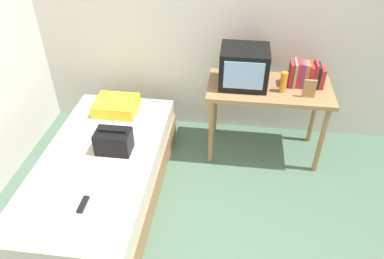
{
  "coord_description": "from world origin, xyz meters",
  "views": [
    {
      "loc": [
        0.12,
        -1.56,
        2.52
      ],
      "look_at": [
        -0.21,
        1.01,
        0.59
      ],
      "focal_mm": 34.58,
      "sensor_mm": 36.0,
      "label": 1
    }
  ],
  "objects_px": {
    "water_bottle": "(284,82)",
    "remote_dark": "(83,204)",
    "desk": "(268,96)",
    "tv": "(244,67)",
    "picture_frame": "(309,89)",
    "pillow": "(116,106)",
    "book_row": "(306,75)",
    "handbag": "(114,141)",
    "magazine": "(66,182)",
    "bed": "(102,176)"
  },
  "relations": [
    {
      "from": "tv",
      "to": "remote_dark",
      "type": "height_order",
      "value": "tv"
    },
    {
      "from": "bed",
      "to": "water_bottle",
      "type": "distance_m",
      "value": 1.84
    },
    {
      "from": "pillow",
      "to": "book_row",
      "type": "bearing_deg",
      "value": 5.77
    },
    {
      "from": "desk",
      "to": "book_row",
      "type": "bearing_deg",
      "value": 10.77
    },
    {
      "from": "tv",
      "to": "pillow",
      "type": "relative_size",
      "value": 1.08
    },
    {
      "from": "desk",
      "to": "water_bottle",
      "type": "xyz_separation_m",
      "value": [
        0.11,
        -0.08,
        0.2
      ]
    },
    {
      "from": "picture_frame",
      "to": "desk",
      "type": "bearing_deg",
      "value": 155.66
    },
    {
      "from": "tv",
      "to": "book_row",
      "type": "height_order",
      "value": "tv"
    },
    {
      "from": "bed",
      "to": "pillow",
      "type": "relative_size",
      "value": 4.9
    },
    {
      "from": "tv",
      "to": "desk",
      "type": "bearing_deg",
      "value": -2.24
    },
    {
      "from": "picture_frame",
      "to": "pillow",
      "type": "bearing_deg",
      "value": 179.11
    },
    {
      "from": "desk",
      "to": "magazine",
      "type": "relative_size",
      "value": 4.0
    },
    {
      "from": "book_row",
      "to": "picture_frame",
      "type": "relative_size",
      "value": 1.86
    },
    {
      "from": "book_row",
      "to": "remote_dark",
      "type": "relative_size",
      "value": 2.04
    },
    {
      "from": "bed",
      "to": "handbag",
      "type": "bearing_deg",
      "value": 39.85
    },
    {
      "from": "desk",
      "to": "tv",
      "type": "bearing_deg",
      "value": 177.76
    },
    {
      "from": "pillow",
      "to": "picture_frame",
      "type": "bearing_deg",
      "value": -0.89
    },
    {
      "from": "pillow",
      "to": "desk",
      "type": "bearing_deg",
      "value": 4.67
    },
    {
      "from": "water_bottle",
      "to": "book_row",
      "type": "bearing_deg",
      "value": 33.24
    },
    {
      "from": "pillow",
      "to": "remote_dark",
      "type": "relative_size",
      "value": 2.62
    },
    {
      "from": "book_row",
      "to": "picture_frame",
      "type": "height_order",
      "value": "book_row"
    },
    {
      "from": "water_bottle",
      "to": "remote_dark",
      "type": "bearing_deg",
      "value": -138.86
    },
    {
      "from": "tv",
      "to": "book_row",
      "type": "xyz_separation_m",
      "value": [
        0.58,
        0.05,
        -0.07
      ]
    },
    {
      "from": "bed",
      "to": "remote_dark",
      "type": "bearing_deg",
      "value": -82.26
    },
    {
      "from": "book_row",
      "to": "pillow",
      "type": "xyz_separation_m",
      "value": [
        -1.8,
        -0.18,
        -0.38
      ]
    },
    {
      "from": "book_row",
      "to": "handbag",
      "type": "height_order",
      "value": "book_row"
    },
    {
      "from": "handbag",
      "to": "magazine",
      "type": "bearing_deg",
      "value": -122.56
    },
    {
      "from": "desk",
      "to": "remote_dark",
      "type": "bearing_deg",
      "value": -134.99
    },
    {
      "from": "book_row",
      "to": "remote_dark",
      "type": "xyz_separation_m",
      "value": [
        -1.69,
        -1.43,
        -0.43
      ]
    },
    {
      "from": "tv",
      "to": "picture_frame",
      "type": "distance_m",
      "value": 0.61
    },
    {
      "from": "picture_frame",
      "to": "book_row",
      "type": "bearing_deg",
      "value": 92.12
    },
    {
      "from": "book_row",
      "to": "remote_dark",
      "type": "distance_m",
      "value": 2.25
    },
    {
      "from": "pillow",
      "to": "handbag",
      "type": "distance_m",
      "value": 0.63
    },
    {
      "from": "handbag",
      "to": "picture_frame",
      "type": "bearing_deg",
      "value": 19.27
    },
    {
      "from": "bed",
      "to": "pillow",
      "type": "xyz_separation_m",
      "value": [
        -0.04,
        0.71,
        0.29
      ]
    },
    {
      "from": "tv",
      "to": "magazine",
      "type": "bearing_deg",
      "value": -138.97
    },
    {
      "from": "tv",
      "to": "pillow",
      "type": "bearing_deg",
      "value": -173.9
    },
    {
      "from": "water_bottle",
      "to": "remote_dark",
      "type": "xyz_separation_m",
      "value": [
        -1.47,
        -1.29,
        -0.41
      ]
    },
    {
      "from": "tv",
      "to": "water_bottle",
      "type": "height_order",
      "value": "tv"
    },
    {
      "from": "pillow",
      "to": "water_bottle",
      "type": "bearing_deg",
      "value": 1.52
    },
    {
      "from": "desk",
      "to": "handbag",
      "type": "xyz_separation_m",
      "value": [
        -1.32,
        -0.73,
        -0.12
      ]
    },
    {
      "from": "picture_frame",
      "to": "pillow",
      "type": "height_order",
      "value": "picture_frame"
    },
    {
      "from": "desk",
      "to": "pillow",
      "type": "height_order",
      "value": "desk"
    },
    {
      "from": "pillow",
      "to": "magazine",
      "type": "relative_size",
      "value": 1.41
    },
    {
      "from": "tv",
      "to": "picture_frame",
      "type": "xyz_separation_m",
      "value": [
        0.59,
        -0.16,
        -0.09
      ]
    },
    {
      "from": "pillow",
      "to": "handbag",
      "type": "height_order",
      "value": "handbag"
    },
    {
      "from": "tv",
      "to": "picture_frame",
      "type": "relative_size",
      "value": 2.57
    },
    {
      "from": "handbag",
      "to": "magazine",
      "type": "distance_m",
      "value": 0.51
    },
    {
      "from": "desk",
      "to": "book_row",
      "type": "relative_size",
      "value": 3.64
    },
    {
      "from": "magazine",
      "to": "handbag",
      "type": "bearing_deg",
      "value": 57.44
    }
  ]
}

